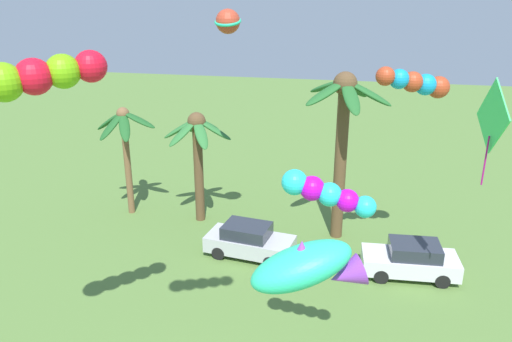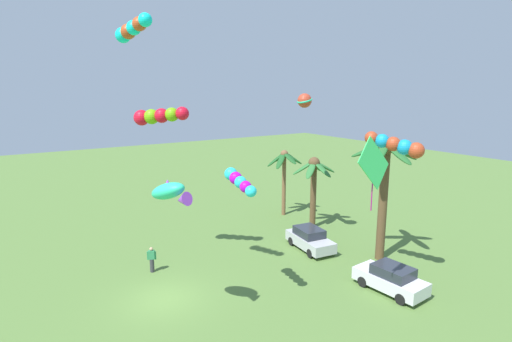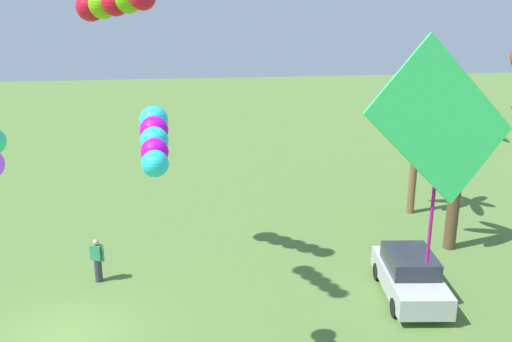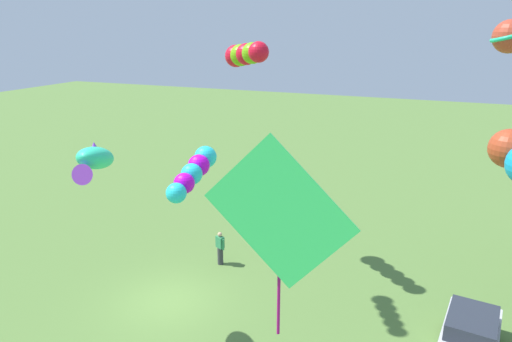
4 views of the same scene
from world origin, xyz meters
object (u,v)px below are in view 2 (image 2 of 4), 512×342
object	(u,v)px
kite_tube_6	(132,29)
parked_car_1	(310,239)
kite_fish_2	(170,192)
palm_tree_1	(385,173)
spectator_0	(152,259)
kite_tube_5	(239,181)
kite_tube_0	(396,145)
kite_diamond_3	(374,164)
palm_tree_2	(284,165)
kite_ball_1	(305,101)
parked_car_0	(391,279)
kite_tube_4	(159,116)
palm_tree_0	(314,176)

from	to	relation	value
kite_tube_6	parked_car_1	bearing A→B (deg)	94.27
kite_fish_2	palm_tree_1	bearing A→B (deg)	90.08
spectator_0	kite_tube_5	xyz separation A→B (m)	(6.31, 2.47, 5.77)
kite_tube_6	kite_tube_0	bearing A→B (deg)	65.02
kite_diamond_3	kite_tube_6	distance (m)	12.45
palm_tree_2	kite_ball_1	distance (m)	9.32
kite_ball_1	kite_diamond_3	distance (m)	10.11
parked_car_0	kite_tube_5	distance (m)	10.18
kite_diamond_3	kite_tube_6	world-z (taller)	kite_tube_6
palm_tree_1	kite_tube_4	bearing A→B (deg)	-119.38
parked_car_0	spectator_0	distance (m)	13.93
kite_tube_0	kite_diamond_3	world-z (taller)	kite_diamond_3
kite_tube_0	kite_tube_6	bearing A→B (deg)	-114.98
parked_car_1	kite_ball_1	world-z (taller)	kite_ball_1
palm_tree_1	kite_tube_5	size ratio (longest dim) A/B	3.40
kite_tube_0	kite_tube_5	size ratio (longest dim) A/B	1.20
kite_tube_4	kite_tube_5	xyz separation A→B (m)	(6.84, 1.39, -2.80)
palm_tree_1	kite_ball_1	xyz separation A→B (m)	(-4.51, -2.91, 4.43)
kite_ball_1	kite_tube_6	size ratio (longest dim) A/B	0.41
palm_tree_0	kite_diamond_3	size ratio (longest dim) A/B	1.71
kite_diamond_3	palm_tree_0	bearing A→B (deg)	149.41
palm_tree_0	kite_tube_0	world-z (taller)	kite_tube_0
kite_tube_5	kite_tube_6	distance (m)	8.54
kite_diamond_3	kite_tube_5	xyz separation A→B (m)	(-4.56, -4.15, -1.12)
palm_tree_0	parked_car_1	bearing A→B (deg)	-43.28
palm_tree_2	palm_tree_1	bearing A→B (deg)	-2.40
palm_tree_0	kite_fish_2	distance (m)	16.39
parked_car_0	kite_tube_4	world-z (taller)	kite_tube_4
palm_tree_0	kite_diamond_3	distance (m)	14.04
palm_tree_2	kite_fish_2	xyz separation A→B (m)	(11.05, -14.64, 2.09)
kite_diamond_3	kite_tube_4	world-z (taller)	kite_tube_4
palm_tree_1	kite_fish_2	xyz separation A→B (m)	(0.02, -14.18, 0.78)
kite_ball_1	kite_tube_0	bearing A→B (deg)	2.40
parked_car_1	kite_diamond_3	distance (m)	11.49
palm_tree_1	spectator_0	xyz separation A→B (m)	(-6.27, -13.15, -4.95)
spectator_0	kite_diamond_3	bearing A→B (deg)	31.37
palm_tree_2	kite_diamond_3	xyz separation A→B (m)	(15.63, -6.99, 3.25)
parked_car_0	kite_tube_0	bearing A→B (deg)	146.11
palm_tree_2	kite_tube_0	size ratio (longest dim) A/B	2.05
parked_car_1	kite_tube_0	size ratio (longest dim) A/B	1.44
palm_tree_1	parked_car_0	size ratio (longest dim) A/B	2.00
kite_diamond_3	kite_ball_1	bearing A→B (deg)	158.35
spectator_0	palm_tree_1	bearing A→B (deg)	64.50
kite_tube_0	kite_tube_5	xyz separation A→B (m)	(-2.65, -8.07, -1.47)
palm_tree_0	spectator_0	bearing A→B (deg)	-86.45
kite_tube_0	kite_diamond_3	bearing A→B (deg)	-64.10
parked_car_0	kite_tube_0	distance (m)	7.33
kite_tube_0	kite_ball_1	size ratio (longest dim) A/B	2.70
kite_tube_5	palm_tree_1	bearing A→B (deg)	90.21
parked_car_1	kite_ball_1	size ratio (longest dim) A/B	3.90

